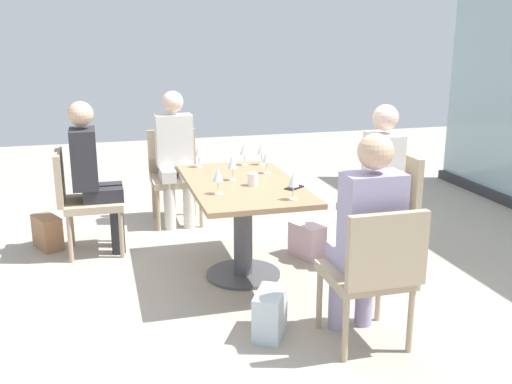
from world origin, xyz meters
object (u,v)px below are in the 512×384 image
Objects in this scene: wine_glass_5 at (262,149)px; handbag_0 at (47,232)px; dining_table_main at (243,207)px; chair_near_window at (386,202)px; wine_glass_3 at (267,157)px; wine_glass_1 at (293,180)px; chair_side_end at (174,170)px; handbag_1 at (307,241)px; person_far_right at (367,229)px; wine_glass_0 at (218,175)px; cell_phone_on_table at (294,188)px; chair_front_left at (81,195)px; person_front_left at (93,170)px; person_side_end at (175,152)px; wine_glass_2 at (232,163)px; chair_far_right at (373,269)px; person_near_window at (375,177)px; handbag_2 at (270,313)px; wine_glass_6 at (244,149)px; wine_glass_4 at (199,151)px; coffee_cup at (253,179)px.

handbag_0 is (-0.48, -1.76, -0.72)m from wine_glass_5.
dining_table_main reaches higher than handbag_0.
chair_near_window is 1.01m from wine_glass_3.
chair_side_end is at bearing -165.95° from wine_glass_1.
person_far_right is at bearing -27.49° from handbag_1.
wine_glass_0 is 0.56m from cell_phone_on_table.
person_front_left reaches higher than chair_front_left.
person_side_end reaches higher than wine_glass_0.
chair_far_right is at bearing 21.45° from wine_glass_2.
wine_glass_3 and wine_glass_5 have the same top height.
wine_glass_5 is (-0.53, -0.76, 0.16)m from person_near_window.
handbag_2 is at bearing 32.48° from chair_front_left.
chair_front_left is 1.89m from handbag_1.
chair_far_right is at bearing -27.05° from handbag_1.
wine_glass_1 is 1.00× the size of wine_glass_2.
cell_phone_on_table is at bearing 28.91° from handbag_0.
handbag_0 is (-0.93, -1.41, -0.72)m from wine_glass_2.
chair_side_end is (-1.52, -0.30, -0.04)m from dining_table_main.
chair_far_right is 0.70m from handbag_2.
chair_near_window is 4.70× the size of wine_glass_2.
wine_glass_6 reaches higher than handbag_1.
person_near_window is 0.79m from cell_phone_on_table.
wine_glass_0 is at bearing -120.98° from wine_glass_1.
wine_glass_4 reaches higher than coffee_cup.
handbag_0 is 1.00× the size of handbag_1.
person_front_left reaches higher than wine_glass_3.
chair_near_window is at bearing 45.54° from handbag_1.
wine_glass_2 is (-0.09, -1.22, 0.37)m from chair_near_window.
person_far_right is 4.20× the size of handbag_2.
cell_phone_on_table is (0.25, -0.75, 0.03)m from person_near_window.
coffee_cup is (1.51, 0.35, 0.08)m from person_side_end.
handbag_1 is at bearing 54.68° from wine_glass_6.
chair_front_left is 1.57m from wine_glass_3.
person_near_window reaches higher than wine_glass_1.
chair_side_end is at bearing -167.80° from coffee_cup.
wine_glass_3 is at bearing 39.81° from handbag_0.
handbag_2 is (0.91, -1.11, -0.56)m from person_near_window.
chair_near_window is 2.37m from person_front_left.
dining_table_main is at bearing 138.11° from wine_glass_0.
wine_glass_4 is (-0.35, -0.47, 0.00)m from wine_glass_3.
handbag_0 is at bearing -161.43° from cell_phone_on_table.
person_near_window is 6.81× the size of wine_glass_5.
wine_glass_3 is (-0.76, 0.04, 0.00)m from wine_glass_1.
handbag_0 is at bearing -105.26° from wine_glass_5.
handbag_2 is (1.45, -0.35, -0.72)m from wine_glass_5.
person_near_window is 1.01m from wine_glass_1.
person_near_window is 6.81× the size of wine_glass_1.
coffee_cup is at bearing 119.07° from wine_glass_0.
wine_glass_5 reaches higher than handbag_2.
person_far_right is at bearing -26.14° from cell_phone_on_table.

